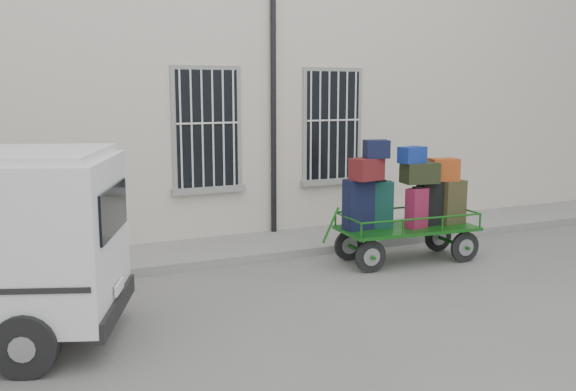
# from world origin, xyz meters

# --- Properties ---
(ground) EXTENTS (80.00, 80.00, 0.00)m
(ground) POSITION_xyz_m (0.00, 0.00, 0.00)
(ground) COLOR slate
(ground) RESTS_ON ground
(building) EXTENTS (24.00, 5.15, 6.00)m
(building) POSITION_xyz_m (0.00, 5.50, 3.00)
(building) COLOR beige
(building) RESTS_ON ground
(sidewalk) EXTENTS (24.00, 1.70, 0.15)m
(sidewalk) POSITION_xyz_m (0.00, 2.20, 0.07)
(sidewalk) COLOR gray
(sidewalk) RESTS_ON ground
(luggage_cart) EXTENTS (2.85, 1.27, 2.16)m
(luggage_cart) POSITION_xyz_m (2.35, 0.37, 1.05)
(luggage_cart) COLOR black
(luggage_cart) RESTS_ON ground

